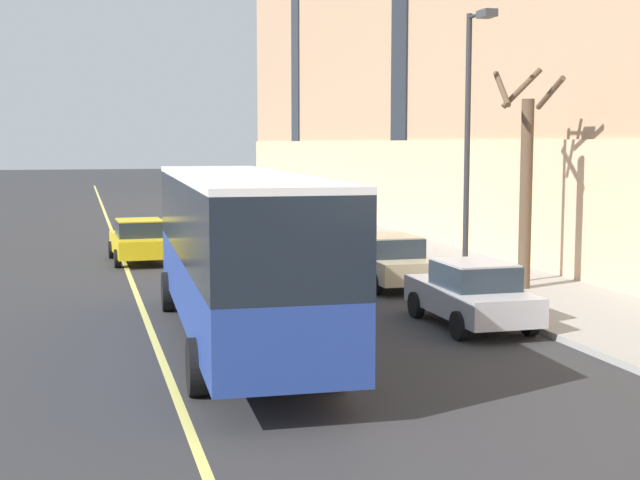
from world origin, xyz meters
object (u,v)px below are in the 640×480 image
object	(u,v)px
street_lamp	(471,125)
parked_car_silver_3	(471,294)
taxi_cab	(139,240)
city_bus	(237,246)
street_tree_mid_block	(525,178)
parked_car_silver_0	(281,222)
parked_car_champagne_1	(387,260)

from	to	relation	value
street_lamp	parked_car_silver_3	bearing A→B (deg)	-113.58
taxi_cab	street_lamp	world-z (taller)	street_lamp
city_bus	taxi_cab	bearing A→B (deg)	94.67
parked_car_silver_3	taxi_cab	xyz separation A→B (m)	(-6.76, 13.62, 0.00)
city_bus	street_tree_mid_block	size ratio (longest dim) A/B	1.97
parked_car_silver_0	taxi_cab	distance (m)	9.05
parked_car_silver_0	street_tree_mid_block	xyz separation A→B (m)	(3.54, -15.83, 2.51)
city_bus	parked_car_silver_3	world-z (taller)	city_bus
parked_car_silver_0	city_bus	bearing A→B (deg)	-105.23
parked_car_silver_3	taxi_cab	bearing A→B (deg)	116.38
parked_car_silver_0	street_lamp	xyz separation A→B (m)	(1.85, -15.78, 4.01)
street_tree_mid_block	street_lamp	distance (m)	2.27
taxi_cab	street_lamp	size ratio (longest dim) A/B	0.57
parked_car_silver_3	street_tree_mid_block	distance (m)	5.80
parked_car_silver_0	street_lamp	bearing A→B (deg)	-83.32
parked_car_champagne_1	taxi_cab	distance (m)	10.16
parked_car_silver_3	street_tree_mid_block	size ratio (longest dim) A/B	0.67
parked_car_silver_3	parked_car_champagne_1	bearing A→B (deg)	89.28
parked_car_silver_3	street_lamp	bearing A→B (deg)	66.42
taxi_cab	street_lamp	xyz separation A→B (m)	(8.49, -9.64, 4.01)
parked_car_silver_3	taxi_cab	distance (m)	15.20
city_bus	parked_car_champagne_1	world-z (taller)	city_bus
parked_car_silver_0	parked_car_silver_3	size ratio (longest dim) A/B	1.02
city_bus	street_lamp	world-z (taller)	street_lamp
parked_car_champagne_1	city_bus	bearing A→B (deg)	-131.05
city_bus	parked_car_silver_3	size ratio (longest dim) A/B	2.94
city_bus	parked_car_champagne_1	distance (m)	8.76
taxi_cab	city_bus	bearing A→B (deg)	-85.33
street_lamp	city_bus	bearing A→B (deg)	-149.06
street_tree_mid_block	taxi_cab	bearing A→B (deg)	136.45
parked_car_silver_0	parked_car_silver_3	distance (m)	19.77
city_bus	taxi_cab	world-z (taller)	city_bus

